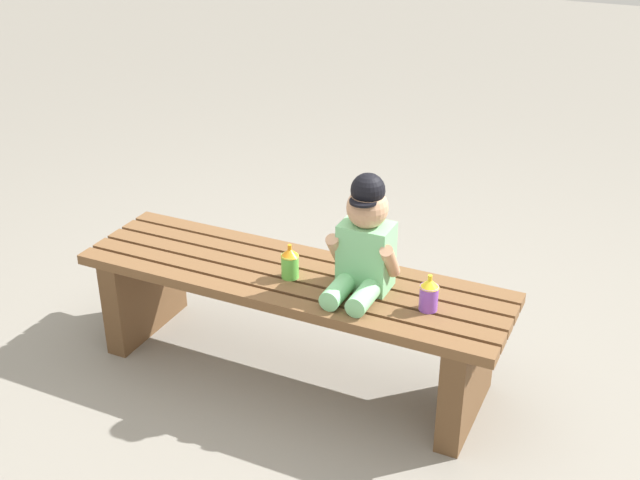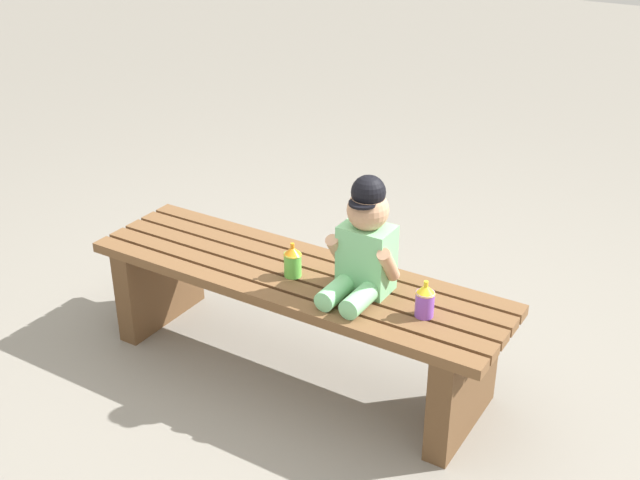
{
  "view_description": "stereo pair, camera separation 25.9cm",
  "coord_description": "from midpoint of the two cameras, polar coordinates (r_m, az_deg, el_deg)",
  "views": [
    {
      "loc": [
        1.11,
        -2.14,
        1.75
      ],
      "look_at": [
        0.13,
        -0.05,
        0.58
      ],
      "focal_mm": 44.99,
      "sensor_mm": 36.0,
      "label": 1
    },
    {
      "loc": [
        1.34,
        -2.02,
        1.75
      ],
      "look_at": [
        0.13,
        -0.05,
        0.58
      ],
      "focal_mm": 44.99,
      "sensor_mm": 36.0,
      "label": 2
    }
  ],
  "objects": [
    {
      "name": "sippy_cup_left",
      "position": [
        2.72,
        -4.88,
        -1.65
      ],
      "size": [
        0.06,
        0.06,
        0.12
      ],
      "color": "#66CC4C",
      "rests_on": "park_bench"
    },
    {
      "name": "park_bench",
      "position": [
        2.83,
        -4.61,
        -4.74
      ],
      "size": [
        1.52,
        0.42,
        0.4
      ],
      "color": "brown",
      "rests_on": "ground_plane"
    },
    {
      "name": "child_figure",
      "position": [
        2.58,
        0.32,
        -0.16
      ],
      "size": [
        0.23,
        0.27,
        0.4
      ],
      "color": "#7FCC8C",
      "rests_on": "park_bench"
    },
    {
      "name": "sippy_cup_right",
      "position": [
        2.53,
        4.88,
        -3.9
      ],
      "size": [
        0.06,
        0.06,
        0.12
      ],
      "color": "#8C4CCC",
      "rests_on": "park_bench"
    },
    {
      "name": "ground_plane",
      "position": [
        2.98,
        -4.41,
        -9.2
      ],
      "size": [
        16.0,
        16.0,
        0.0
      ],
      "primitive_type": "plane",
      "color": "gray"
    }
  ]
}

